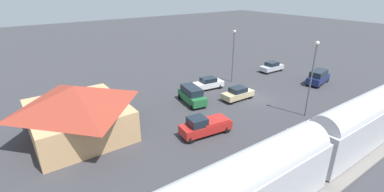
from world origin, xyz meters
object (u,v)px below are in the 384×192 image
at_px(pickup_red, 205,126).
at_px(light_pole_lot_center, 233,50).
at_px(pedestrian_on_platform, 287,135).
at_px(sedan_silver, 272,67).
at_px(suv_navy, 318,77).
at_px(sedan_tan, 238,93).
at_px(passenger_train, 315,147).
at_px(station_building, 77,110).
at_px(light_pole_near_platform, 312,71).
at_px(sedan_white, 208,83).
at_px(suv_green, 192,95).

relative_size(pickup_red, light_pole_lot_center, 0.69).
height_order(pedestrian_on_platform, sedan_silver, pedestrian_on_platform).
xyz_separation_m(sedan_silver, suv_navy, (-8.54, -0.51, 0.27)).
bearing_deg(pickup_red, sedan_tan, -63.41).
relative_size(passenger_train, sedan_silver, 7.32).
bearing_deg(passenger_train, pedestrian_on_platform, -29.59).
relative_size(station_building, pedestrian_on_platform, 6.31).
xyz_separation_m(sedan_silver, light_pole_near_platform, (-13.97, 11.08, 4.61)).
bearing_deg(sedan_white, light_pole_near_platform, -165.28).
bearing_deg(suv_navy, passenger_train, 119.75).
relative_size(station_building, sedan_silver, 2.37).
height_order(pickup_red, light_pole_near_platform, light_pole_near_platform).
height_order(sedan_silver, light_pole_lot_center, light_pole_lot_center).
xyz_separation_m(sedan_tan, suv_navy, (-2.86, -14.57, 0.27)).
height_order(suv_navy, suv_green, same).
height_order(sedan_white, suv_green, suv_green).
bearing_deg(light_pole_lot_center, light_pole_near_platform, 173.95).
height_order(suv_green, light_pole_lot_center, light_pole_lot_center).
height_order(station_building, suv_navy, station_building).
xyz_separation_m(passenger_train, suv_green, (17.75, -1.10, -1.71)).
xyz_separation_m(passenger_train, sedan_tan, (15.09, -6.83, -1.98)).
bearing_deg(light_pole_near_platform, suv_green, 38.46).
distance_m(pickup_red, light_pole_near_platform, 13.65).
relative_size(passenger_train, station_building, 3.09).
distance_m(pedestrian_on_platform, light_pole_lot_center, 19.60).
bearing_deg(pedestrian_on_platform, sedan_white, -13.26).
distance_m(sedan_white, suv_navy, 17.38).
relative_size(sedan_white, light_pole_lot_center, 0.57).
distance_m(pickup_red, light_pole_lot_center, 17.92).
height_order(sedan_silver, pickup_red, pickup_red).
bearing_deg(pickup_red, sedan_silver, -66.11).
bearing_deg(light_pole_near_platform, suv_navy, -64.92).
distance_m(pickup_red, suv_green, 8.25).
height_order(station_building, light_pole_near_platform, light_pole_near_platform).
distance_m(passenger_train, pedestrian_on_platform, 4.83).
distance_m(pickup_red, sedan_tan, 10.53).
height_order(sedan_white, light_pole_near_platform, light_pole_near_platform).
bearing_deg(sedan_silver, suv_green, 98.68).
distance_m(station_building, sedan_white, 19.44).
bearing_deg(light_pole_lot_center, station_building, 96.88).
bearing_deg(sedan_white, suv_green, 119.35).
height_order(sedan_white, sedan_tan, same).
distance_m(passenger_train, pickup_red, 10.85).
bearing_deg(light_pole_lot_center, passenger_train, 151.64).
height_order(pedestrian_on_platform, sedan_white, pedestrian_on_platform).
height_order(station_building, pedestrian_on_platform, station_building).
bearing_deg(station_building, light_pole_lot_center, -83.12).
xyz_separation_m(suv_navy, suv_green, (5.52, 20.30, 0.00)).
distance_m(station_building, sedan_tan, 20.12).
height_order(suv_navy, light_pole_lot_center, light_pole_lot_center).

